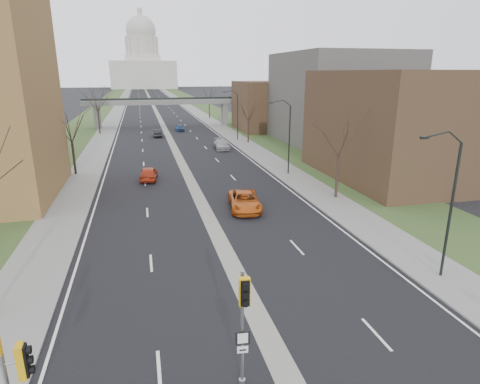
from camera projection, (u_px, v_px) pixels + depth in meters
name	position (u px, v px, depth m)	size (l,w,h in m)	color
road_surface	(153.00, 104.00, 155.27)	(20.00, 600.00, 0.01)	black
median_strip	(153.00, 104.00, 155.27)	(1.20, 600.00, 0.02)	gray
sidewalk_right	(184.00, 103.00, 158.01)	(4.00, 600.00, 0.12)	gray
sidewalk_left	(120.00, 105.00, 152.50)	(4.00, 600.00, 0.12)	gray
grass_verge_right	(199.00, 103.00, 159.39)	(8.00, 600.00, 0.10)	#304821
grass_verge_left	(104.00, 105.00, 151.12)	(8.00, 600.00, 0.10)	#304821
commercial_block_near	(403.00, 125.00, 45.58)	(16.00, 20.00, 12.00)	#513A26
commercial_block_mid	(338.00, 99.00, 68.40)	(18.00, 22.00, 15.00)	#575550
commercial_block_far	(271.00, 106.00, 84.48)	(14.00, 14.00, 10.00)	#513A26
pedestrian_bridge	(163.00, 105.00, 88.77)	(34.00, 3.00, 6.45)	slate
capitol	(143.00, 63.00, 308.09)	(48.00, 42.00, 55.75)	beige
streetlight_near	(446.00, 164.00, 21.85)	(2.61, 0.20, 8.70)	black
streetlight_mid	(283.00, 116.00, 46.04)	(2.61, 0.20, 8.70)	black
streetlight_far	(233.00, 101.00, 70.23)	(2.61, 0.20, 8.70)	black
tree_left_b	(70.00, 122.00, 46.32)	(6.75, 6.75, 8.81)	#382B21
tree_left_c	(97.00, 98.00, 77.71)	(7.65, 7.65, 9.99)	#382B21
tree_right_a	(340.00, 130.00, 37.29)	(7.20, 7.20, 9.40)	#382B21
tree_right_b	(248.00, 109.00, 68.22)	(6.30, 6.30, 8.22)	#382B21
tree_right_c	(209.00, 91.00, 105.08)	(7.65, 7.65, 9.99)	#382B21
signal_pole_left	(7.00, 359.00, 12.03)	(0.93, 0.98, 5.36)	gray
signal_pole_median	(244.00, 311.00, 14.57)	(0.57, 0.81, 4.92)	gray
car_left_near	(149.00, 173.00, 45.57)	(1.84, 4.57, 1.56)	#AB2E13
car_left_far	(158.00, 133.00, 76.38)	(1.51, 4.33, 1.43)	black
car_right_near	(245.00, 201.00, 35.73)	(2.62, 5.67, 1.58)	#BC5214
car_right_mid	(221.00, 144.00, 63.90)	(2.12, 5.21, 1.51)	#929399
car_right_far	(180.00, 128.00, 83.89)	(1.55, 3.86, 1.32)	navy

